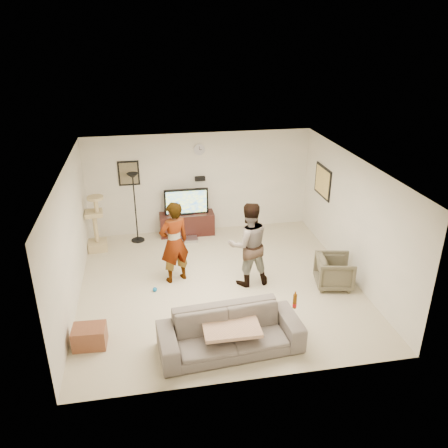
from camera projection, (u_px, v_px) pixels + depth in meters
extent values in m
cube|color=beige|center=(219.00, 284.00, 9.19)|extent=(5.50, 5.50, 0.02)
cube|color=white|center=(218.00, 165.00, 8.17)|extent=(5.50, 5.50, 0.02)
cube|color=beige|center=(200.00, 183.00, 11.15)|extent=(5.50, 0.04, 2.50)
cube|color=beige|center=(252.00, 309.00, 6.20)|extent=(5.50, 0.04, 2.50)
cube|color=beige|center=(70.00, 239.00, 8.23)|extent=(0.04, 5.50, 2.50)
cube|color=beige|center=(352.00, 218.00, 9.13)|extent=(0.04, 5.50, 2.50)
cylinder|color=white|center=(199.00, 150.00, 10.78)|extent=(0.26, 0.04, 0.26)
cube|color=black|center=(200.00, 179.00, 11.04)|extent=(0.25, 0.10, 0.10)
cube|color=brown|center=(129.00, 173.00, 10.71)|extent=(0.42, 0.03, 0.52)
cube|color=tan|center=(323.00, 182.00, 10.46)|extent=(0.03, 0.78, 0.62)
cube|color=black|center=(187.00, 224.00, 11.26)|extent=(1.34, 0.45, 0.56)
cube|color=#B2B1BB|center=(189.00, 239.00, 11.01)|extent=(0.40, 0.30, 0.07)
cube|color=black|center=(186.00, 202.00, 11.02)|extent=(1.07, 0.08, 0.64)
cube|color=yellow|center=(186.00, 202.00, 10.98)|extent=(0.99, 0.01, 0.56)
cylinder|color=black|center=(135.00, 208.00, 10.69)|extent=(0.32, 0.32, 1.70)
cube|color=tan|center=(95.00, 223.00, 10.32)|extent=(0.46, 0.46, 1.34)
imported|color=#B5B5B5|center=(174.00, 242.00, 8.99)|extent=(0.74, 0.62, 1.72)
imported|color=teal|center=(249.00, 244.00, 8.88)|extent=(0.90, 0.73, 1.74)
imported|color=#635B56|center=(230.00, 332.00, 7.21)|extent=(2.35, 1.06, 0.67)
cube|color=tan|center=(231.00, 326.00, 7.17)|extent=(0.91, 0.71, 0.06)
cylinder|color=#603306|center=(295.00, 301.00, 7.20)|extent=(0.06, 0.06, 0.25)
imported|color=brown|center=(334.00, 272.00, 9.00)|extent=(0.83, 0.82, 0.65)
cube|color=brown|center=(90.00, 336.00, 7.36)|extent=(0.55, 0.42, 0.35)
sphere|color=#0D63A6|center=(155.00, 289.00, 8.91)|extent=(0.09, 0.09, 0.09)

